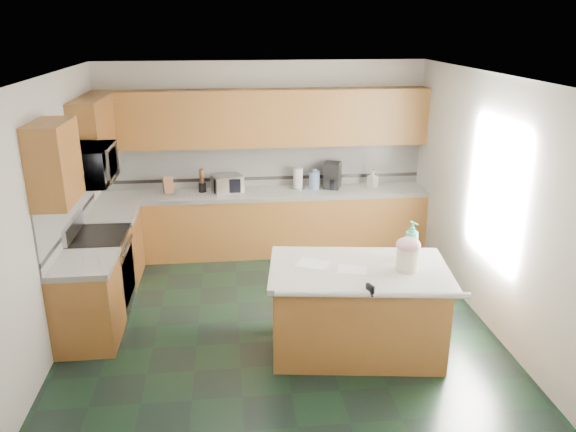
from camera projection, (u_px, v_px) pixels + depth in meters
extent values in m
plane|color=black|center=(278.00, 320.00, 6.37)|extent=(4.60, 4.60, 0.00)
plane|color=white|center=(277.00, 76.00, 5.48)|extent=(4.60, 4.60, 0.00)
cube|color=silver|center=(263.00, 157.00, 8.10)|extent=(4.60, 0.04, 2.70)
cube|color=silver|center=(308.00, 315.00, 3.75)|extent=(4.60, 0.04, 2.70)
cube|color=silver|center=(50.00, 214.00, 5.69)|extent=(0.04, 4.60, 2.70)
cube|color=silver|center=(488.00, 200.00, 6.16)|extent=(0.04, 4.60, 2.70)
cube|color=#5B3315|center=(266.00, 224.00, 8.11)|extent=(4.60, 0.60, 0.86)
cube|color=white|center=(265.00, 194.00, 7.95)|extent=(4.60, 0.64, 0.06)
cube|color=#5B3315|center=(263.00, 118.00, 7.73)|extent=(4.60, 0.33, 0.78)
cube|color=silver|center=(263.00, 165.00, 8.11)|extent=(4.60, 0.02, 0.63)
cube|color=black|center=(264.00, 178.00, 8.17)|extent=(4.60, 0.01, 0.05)
cube|color=#5B3315|center=(115.00, 248.00, 7.24)|extent=(0.60, 0.82, 0.86)
cube|color=white|center=(111.00, 215.00, 7.09)|extent=(0.64, 0.82, 0.06)
cube|color=#5B3315|center=(88.00, 305.00, 5.80)|extent=(0.60, 0.72, 0.86)
cube|color=white|center=(82.00, 264.00, 5.65)|extent=(0.64, 0.72, 0.06)
cube|color=silver|center=(69.00, 208.00, 6.25)|extent=(0.02, 2.30, 0.63)
cube|color=black|center=(72.00, 224.00, 6.31)|extent=(0.01, 2.30, 0.05)
cube|color=#5B3315|center=(93.00, 131.00, 6.85)|extent=(0.33, 1.09, 0.78)
cube|color=#5B3315|center=(54.00, 163.00, 5.29)|extent=(0.33, 0.72, 0.78)
cube|color=#B7B7BC|center=(102.00, 274.00, 6.49)|extent=(0.60, 0.76, 0.88)
cube|color=black|center=(128.00, 276.00, 6.53)|extent=(0.02, 0.68, 0.55)
cube|color=black|center=(98.00, 237.00, 6.34)|extent=(0.62, 0.78, 0.04)
cylinder|color=#B7B7BC|center=(128.00, 245.00, 6.41)|extent=(0.02, 0.66, 0.02)
cube|color=#B7B7BC|center=(73.00, 228.00, 6.27)|extent=(0.06, 0.76, 0.18)
imported|color=#B7B7BC|center=(89.00, 165.00, 6.07)|extent=(0.50, 0.73, 0.41)
cube|color=#5B3315|center=(357.00, 312.00, 5.67)|extent=(1.76, 1.15, 0.86)
cube|color=white|center=(359.00, 270.00, 5.51)|extent=(1.88, 1.27, 0.06)
cylinder|color=white|center=(372.00, 295.00, 5.02)|extent=(1.75, 0.29, 0.06)
cylinder|color=white|center=(407.00, 259.00, 5.41)|extent=(0.23, 0.23, 0.23)
ellipsoid|color=#DEA0AE|center=(408.00, 245.00, 5.36)|extent=(0.24, 0.24, 0.15)
cylinder|color=tan|center=(409.00, 240.00, 5.35)|extent=(0.08, 0.03, 0.03)
sphere|color=tan|center=(405.00, 240.00, 5.34)|extent=(0.04, 0.04, 0.04)
sphere|color=tan|center=(413.00, 240.00, 5.35)|extent=(0.04, 0.04, 0.04)
imported|color=teal|center=(412.00, 240.00, 5.67)|extent=(0.19, 0.19, 0.39)
cube|color=white|center=(352.00, 270.00, 5.45)|extent=(0.33, 0.28, 0.00)
cube|color=white|center=(313.00, 264.00, 5.59)|extent=(0.39, 0.35, 0.00)
cube|color=black|center=(370.00, 290.00, 5.03)|extent=(0.06, 0.11, 0.09)
cylinder|color=black|center=(372.00, 295.00, 4.98)|extent=(0.02, 0.07, 0.02)
cube|color=#472814|center=(168.00, 185.00, 7.82)|extent=(0.18, 0.21, 0.26)
cylinder|color=black|center=(202.00, 187.00, 7.91)|extent=(0.11, 0.11, 0.13)
cylinder|color=#472814|center=(202.00, 176.00, 7.85)|extent=(0.06, 0.06, 0.20)
cube|color=#B7B7BC|center=(227.00, 184.00, 7.90)|extent=(0.48, 0.40, 0.24)
cube|color=black|center=(227.00, 186.00, 7.77)|extent=(0.37, 0.01, 0.20)
cylinder|color=white|center=(298.00, 178.00, 8.04)|extent=(0.13, 0.13, 0.30)
cylinder|color=#B7B7BC|center=(298.00, 188.00, 8.08)|extent=(0.20, 0.20, 0.01)
cylinder|color=#6486B5|center=(314.00, 180.00, 8.03)|extent=(0.15, 0.15, 0.25)
cylinder|color=#6486B5|center=(315.00, 171.00, 7.98)|extent=(0.07, 0.07, 0.04)
cube|color=black|center=(332.00, 175.00, 8.06)|extent=(0.29, 0.31, 0.38)
cylinder|color=black|center=(333.00, 184.00, 8.04)|extent=(0.15, 0.15, 0.15)
imported|color=white|center=(373.00, 179.00, 8.11)|extent=(0.16, 0.16, 0.25)
cylinder|color=red|center=(373.00, 170.00, 8.06)|extent=(0.02, 0.02, 0.03)
cube|color=white|center=(495.00, 192.00, 5.92)|extent=(0.02, 1.40, 1.10)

